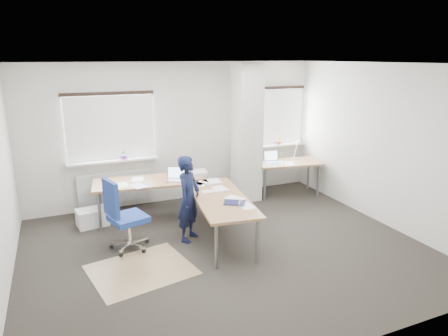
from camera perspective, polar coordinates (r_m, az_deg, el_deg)
name	(u,v)px	position (r m, az deg, el deg)	size (l,w,h in m)	color
ground	(226,249)	(6.35, 0.23, -11.48)	(6.00, 6.00, 0.00)	black
room_shell	(225,133)	(6.24, 0.14, 5.06)	(6.04, 5.04, 2.82)	beige
floor_mat	(141,270)	(5.90, -11.73, -14.05)	(1.34, 1.14, 0.01)	#987A53
white_crate	(92,217)	(7.47, -18.29, -6.70)	(0.51, 0.36, 0.31)	white
desk_main	(185,190)	(6.87, -5.56, -3.11)	(2.41, 2.89, 0.96)	brown
desk_side	(288,164)	(8.63, 9.14, 0.62)	(1.50, 0.93, 1.22)	brown
task_chair	(127,230)	(6.38, -13.75, -8.62)	(0.65, 0.63, 1.16)	navy
person	(189,199)	(6.42, -5.07, -4.37)	(0.51, 0.34, 1.40)	black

